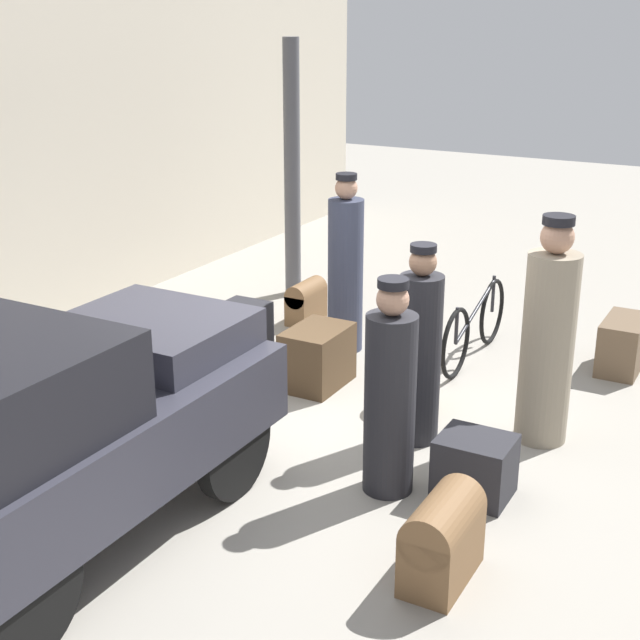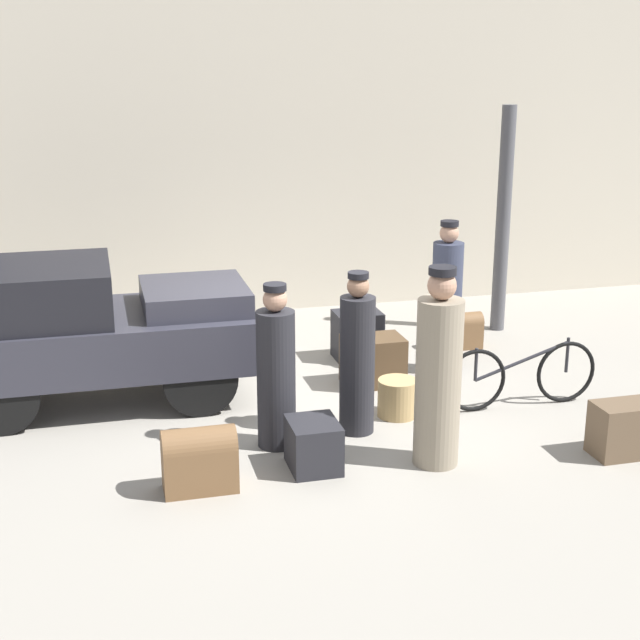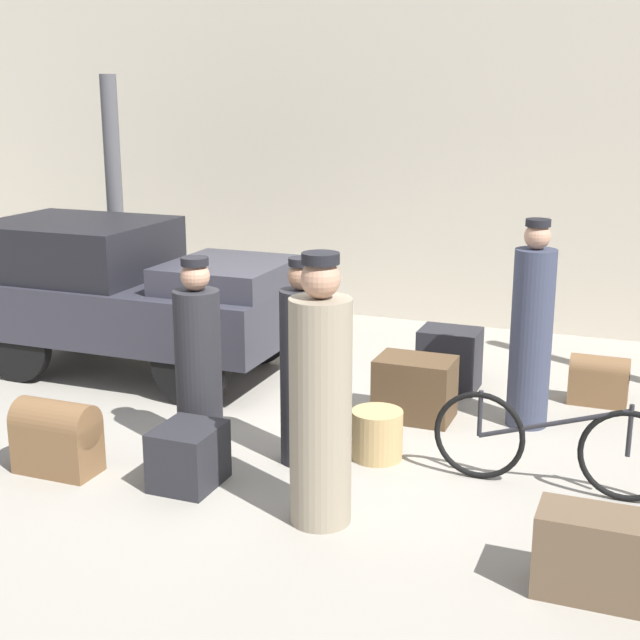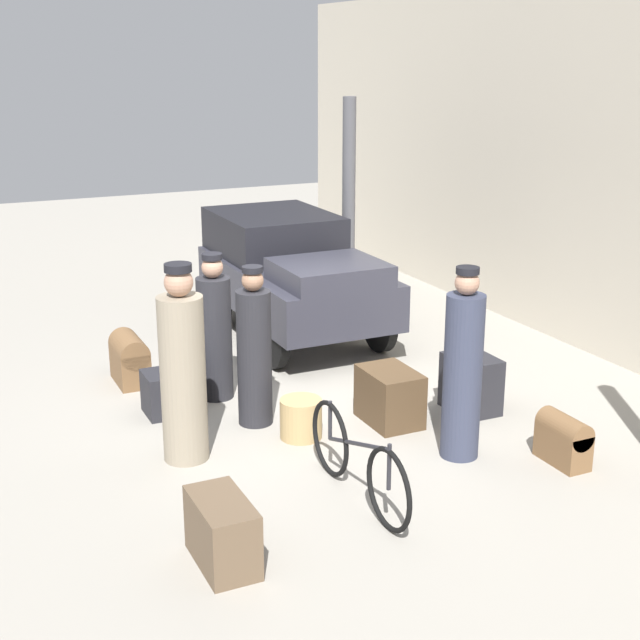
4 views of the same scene
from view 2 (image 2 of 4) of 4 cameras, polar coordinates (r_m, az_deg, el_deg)
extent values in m
plane|color=gray|center=(9.54, -0.87, -5.90)|extent=(30.00, 30.00, 0.00)
cube|color=beige|center=(12.89, -5.25, 10.26)|extent=(16.00, 0.15, 4.50)
cylinder|color=#4C4C51|center=(12.28, 11.64, 6.24)|extent=(0.19, 0.19, 3.04)
cylinder|color=black|center=(10.75, -8.60, -1.25)|extent=(0.78, 0.12, 0.78)
cylinder|color=black|center=(9.39, -7.65, -3.85)|extent=(0.78, 0.12, 0.78)
cylinder|color=black|center=(10.75, -19.22, -2.00)|extent=(0.78, 0.12, 0.78)
cube|color=#2D2D38|center=(9.93, -13.95, -1.21)|extent=(3.22, 1.60, 0.57)
cube|color=black|center=(9.80, -18.40, 1.68)|extent=(1.77, 1.47, 0.57)
cube|color=#2D2D38|center=(9.86, -8.05, 1.53)|extent=(1.13, 1.25, 0.26)
torus|color=black|center=(10.05, 15.46, -3.22)|extent=(0.69, 0.04, 0.69)
torus|color=black|center=(9.58, 9.90, -3.83)|extent=(0.69, 0.04, 0.69)
cylinder|color=#232328|center=(9.74, 12.81, -2.58)|extent=(1.08, 0.04, 0.38)
cylinder|color=#232328|center=(9.52, 9.95, -2.82)|extent=(0.04, 0.04, 0.36)
cylinder|color=#232328|center=(9.98, 15.54, -2.17)|extent=(0.04, 0.04, 0.39)
cylinder|color=tan|center=(9.40, 4.97, -4.98)|extent=(0.42, 0.42, 0.40)
cylinder|color=#232328|center=(8.52, -2.82, -3.83)|extent=(0.37, 0.37, 1.35)
sphere|color=tan|center=(8.28, -2.90, 1.32)|extent=(0.23, 0.23, 0.23)
cylinder|color=black|center=(8.25, -2.91, 2.11)|extent=(0.22, 0.22, 0.06)
cylinder|color=#232328|center=(8.83, 2.39, -2.92)|extent=(0.35, 0.35, 1.40)
sphere|color=#936B51|center=(8.60, 2.45, 2.17)|extent=(0.22, 0.22, 0.22)
cylinder|color=black|center=(8.57, 2.46, 2.89)|extent=(0.21, 0.21, 0.06)
cylinder|color=#33384C|center=(10.61, 8.07, 0.76)|extent=(0.36, 0.36, 1.57)
sphere|color=tan|center=(10.41, 8.27, 5.52)|extent=(0.22, 0.22, 0.22)
cylinder|color=black|center=(10.39, 8.30, 6.14)|extent=(0.21, 0.21, 0.06)
cylinder|color=gray|center=(8.17, 7.57, -4.04)|extent=(0.42, 0.42, 1.57)
sphere|color=tan|center=(7.90, 7.81, 2.20)|extent=(0.26, 0.26, 0.26)
cylinder|color=black|center=(7.87, 7.85, 3.14)|extent=(0.25, 0.25, 0.07)
cube|color=brown|center=(7.90, -7.70, -9.37)|extent=(0.64, 0.34, 0.41)
cylinder|color=brown|center=(7.82, -7.76, -8.02)|extent=(0.64, 0.34, 0.34)
cube|color=#4C3823|center=(10.25, 3.41, -2.62)|extent=(0.68, 0.48, 0.56)
cube|color=brown|center=(11.67, 8.99, -0.96)|extent=(0.54, 0.25, 0.35)
cylinder|color=brown|center=(11.62, 9.03, -0.15)|extent=(0.54, 0.25, 0.25)
cube|color=#232328|center=(8.21, -0.42, -8.01)|extent=(0.45, 0.53, 0.46)
cube|color=#232328|center=(11.12, 2.41, -0.97)|extent=(0.58, 0.44, 0.60)
cube|color=brown|center=(8.97, 19.20, -6.58)|extent=(0.71, 0.38, 0.52)
camera|label=1|loc=(6.62, -49.36, 8.53)|focal=50.00mm
camera|label=3|loc=(5.37, 54.20, 1.73)|focal=50.00mm
camera|label=4|loc=(11.50, 51.13, 10.73)|focal=50.00mm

